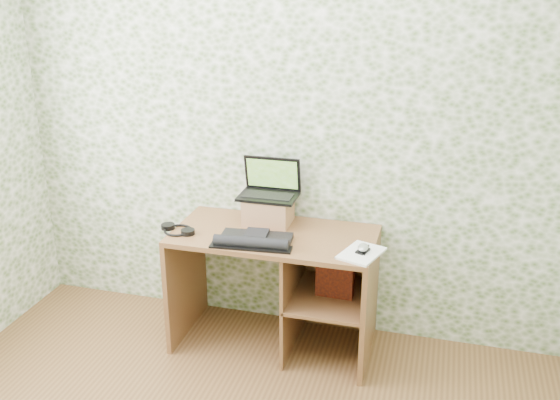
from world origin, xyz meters
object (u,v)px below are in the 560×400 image
(desk, at_px, (288,273))
(notepad, at_px, (361,253))
(laptop, at_px, (270,187))
(keyboard, at_px, (254,240))
(riser, at_px, (268,210))

(desk, distance_m, notepad, 0.56)
(laptop, xyz_separation_m, notepad, (0.62, -0.33, -0.21))
(keyboard, bearing_deg, desk, 47.67)
(laptop, height_order, keyboard, laptop)
(desk, height_order, laptop, laptop)
(keyboard, bearing_deg, notepad, -3.17)
(riser, height_order, notepad, riser)
(keyboard, xyz_separation_m, notepad, (0.61, 0.02, -0.02))
(laptop, relative_size, keyboard, 0.75)
(laptop, xyz_separation_m, keyboard, (0.01, -0.35, -0.20))
(desk, height_order, riser, riser)
(riser, bearing_deg, desk, -36.66)
(laptop, bearing_deg, notepad, -28.33)
(desk, relative_size, notepad, 4.49)
(desk, xyz_separation_m, riser, (-0.16, 0.12, 0.35))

